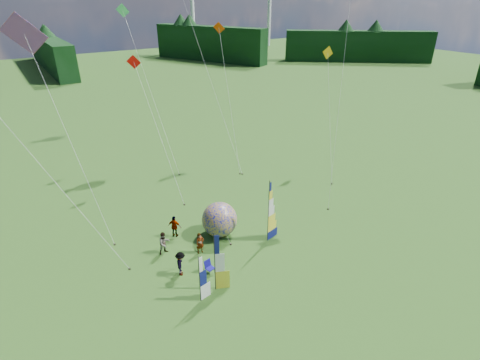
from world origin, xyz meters
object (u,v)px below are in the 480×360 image
camp_chair (210,267)px  bol_inflatable (219,220)px  feather_banner_main (268,213)px  spectator_d (175,227)px  spectator_a (200,243)px  spectator_b (164,243)px  spectator_c (181,264)px  kite_whale (207,63)px  side_banner_far (200,280)px  side_banner_left (215,263)px

camp_chair → bol_inflatable: bearing=39.3°
feather_banner_main → spectator_d: feather_banner_main is taller
spectator_a → spectator_b: bearing=150.9°
spectator_d → spectator_c: bearing=118.0°
bol_inflatable → spectator_d: bearing=151.2°
spectator_b → camp_chair: spectator_b is taller
spectator_d → kite_whale: bearing=-81.6°
feather_banner_main → kite_whale: bearing=61.4°
side_banner_far → side_banner_left: bearing=7.1°
feather_banner_main → spectator_d: 7.11m
spectator_d → spectator_b: bearing=92.5°
spectator_c → spectator_d: size_ratio=0.99×
spectator_a → side_banner_left: bearing=-100.3°
feather_banner_main → spectator_d: (-5.48, 4.26, -1.54)m
side_banner_far → spectator_d: 7.12m
spectator_b → camp_chair: size_ratio=1.79×
side_banner_left → bol_inflatable: (3.20, 4.95, -0.69)m
spectator_c → bol_inflatable: bearing=-33.9°
spectator_c → camp_chair: size_ratio=1.81×
side_banner_far → spectator_a: size_ratio=1.98×
spectator_b → camp_chair: 3.98m
side_banner_far → bol_inflatable: 6.92m
side_banner_left → camp_chair: 2.18m
side_banner_far → camp_chair: bearing=38.9°
kite_whale → side_banner_left: bearing=-109.8°
spectator_d → kite_whale: 18.28m
spectator_d → camp_chair: (0.17, -5.08, -0.40)m
side_banner_left → spectator_a: 4.06m
side_banner_left → side_banner_far: bearing=-139.4°
bol_inflatable → camp_chair: bol_inflatable is taller
feather_banner_main → bol_inflatable: bearing=120.0°
spectator_c → spectator_a: bearing=-31.2°
feather_banner_main → spectator_c: (-6.93, 0.11, -1.55)m
feather_banner_main → camp_chair: size_ratio=5.08×
feather_banner_main → side_banner_left: bearing=-171.8°
side_banner_far → spectator_d: bearing=68.6°
spectator_d → bol_inflatable: bearing=-161.6°
side_banner_left → kite_whale: (10.12, 18.86, 8.12)m
spectator_a → spectator_b: size_ratio=0.94×
spectator_d → camp_chair: bearing=139.1°
feather_banner_main → bol_inflatable: size_ratio=1.82×
side_banner_left → side_banner_far: side_banner_left is taller
bol_inflatable → spectator_c: (-4.39, -2.53, -0.47)m
kite_whale → side_banner_far: bearing=-112.2°
feather_banner_main → side_banner_far: (-6.96, -2.67, -0.83)m
spectator_a → bol_inflatable: bearing=30.5°
kite_whale → spectator_d: bearing=-120.4°
spectator_a → spectator_b: spectator_b is taller
spectator_c → camp_chair: spectator_c is taller
side_banner_left → spectator_c: size_ratio=2.34×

